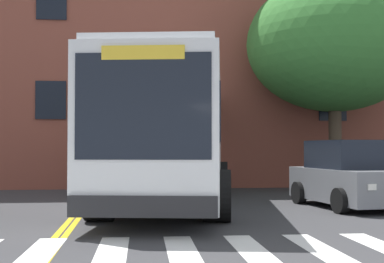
% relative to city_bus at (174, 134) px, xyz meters
% --- Properties ---
extents(crosswalk, '(12.94, 4.38, 0.01)m').
position_rel_city_bus_xyz_m(crosswalk, '(0.63, -7.50, -1.90)').
color(crosswalk, white).
rests_on(crosswalk, ground).
extents(lane_line_yellow_inner, '(0.12, 36.00, 0.01)m').
position_rel_city_bus_xyz_m(lane_line_yellow_inner, '(-2.44, 6.50, -1.90)').
color(lane_line_yellow_inner, gold).
rests_on(lane_line_yellow_inner, ground).
extents(lane_line_yellow_outer, '(0.12, 36.00, 0.01)m').
position_rel_city_bus_xyz_m(lane_line_yellow_outer, '(-2.28, 6.50, -1.90)').
color(lane_line_yellow_outer, gold).
rests_on(lane_line_yellow_outer, ground).
extents(city_bus, '(4.43, 11.88, 3.52)m').
position_rel_city_bus_xyz_m(city_bus, '(0.00, 0.00, 0.00)').
color(city_bus, white).
rests_on(city_bus, ground).
extents(car_grey_far_lane, '(2.33, 3.86, 1.72)m').
position_rel_city_bus_xyz_m(car_grey_far_lane, '(4.41, -1.42, -1.11)').
color(car_grey_far_lane, slate).
rests_on(car_grey_far_lane, ground).
extents(street_tree_curbside_large, '(8.88, 8.87, 7.58)m').
position_rel_city_bus_xyz_m(street_tree_curbside_large, '(5.99, 3.56, 3.28)').
color(street_tree_curbside_large, '#4C3D2D').
rests_on(street_tree_curbside_large, ground).
extents(building_facade, '(40.15, 9.77, 13.09)m').
position_rel_city_bus_xyz_m(building_facade, '(1.25, 10.18, 4.65)').
color(building_facade, brown).
rests_on(building_facade, ground).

